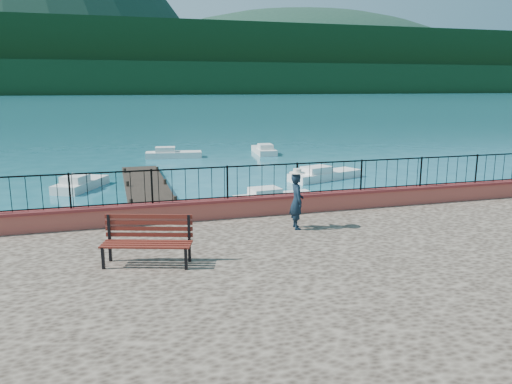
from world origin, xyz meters
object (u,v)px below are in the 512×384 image
person (297,201)px  boat_3 (81,181)px  boat_0 (18,234)px  boat_4 (174,152)px  boat_2 (325,172)px  park_bench (147,251)px  boat_1 (276,195)px  boat_5 (264,148)px

person → boat_3: 15.01m
boat_0 → boat_3: size_ratio=1.12×
boat_3 → boat_4: same height
boat_2 → boat_4: (-6.96, 10.84, 0.00)m
park_bench → boat_1: size_ratio=0.58×
boat_2 → park_bench: bearing=-145.7°
person → boat_5: 24.55m
park_bench → boat_1: park_bench is taller
person → boat_3: (-6.35, 13.51, -1.58)m
boat_1 → boat_2: bearing=40.7°
person → boat_4: size_ratio=0.40×
person → boat_2: bearing=-21.0°
park_bench → person: 4.54m
boat_0 → boat_3: 9.10m
boat_4 → boat_3: bearing=-113.0°
person → boat_1: (1.97, 7.59, -1.58)m
boat_3 → boat_4: bearing=-3.9°
person → boat_3: bearing=31.5°
boat_0 → boat_5: size_ratio=1.02×
park_bench → boat_3: 15.46m
boat_3 → boat_5: same height
boat_1 → boat_5: 16.66m
boat_2 → boat_3: same height
boat_0 → boat_5: (14.21, 19.13, 0.00)m
boat_4 → boat_5: (6.88, 0.35, 0.00)m
park_bench → person: size_ratio=1.32×
person → boat_2: 14.13m
park_bench → boat_3: bearing=115.8°
boat_4 → boat_2: bearing=-49.5°
boat_2 → boat_5: 11.19m
boat_1 → boat_2: 6.63m
boat_1 → boat_3: bearing=137.8°
boat_4 → boat_5: bearing=10.7°
boat_2 → boat_4: size_ratio=1.11×
park_bench → boat_5: (10.53, 25.41, -1.12)m
person → boat_1: 7.99m
park_bench → boat_2: (10.62, 14.22, -1.12)m
park_bench → boat_0: (-3.67, 6.28, -1.12)m
boat_5 → boat_2: bearing=-173.5°
person → boat_3: person is taller
person → boat_4: bearing=7.6°
boat_3 → boat_4: size_ratio=0.88×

